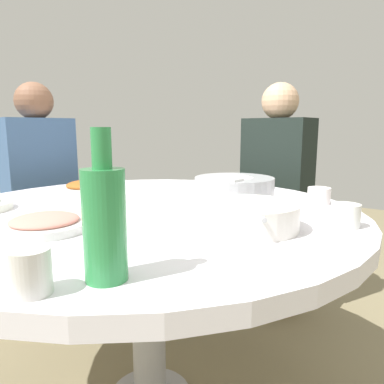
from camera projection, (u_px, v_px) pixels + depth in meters
round_dining_table at (147, 229)px, 1.21m from camera, size 1.39×1.39×0.72m
rice_bowl at (234, 189)px, 1.31m from camera, size 0.29×0.29×0.10m
soup_bowl at (249, 216)px, 0.95m from camera, size 0.26×0.26×0.07m
dish_shrimp at (45, 223)px, 0.94m from camera, size 0.23×0.23×0.04m
dish_stirfry at (89, 187)px, 1.50m from camera, size 0.25×0.25×0.05m
green_bottle at (104, 221)px, 0.61m from camera, size 0.07×0.07×0.26m
tea_cup_near at (346, 215)px, 0.97m from camera, size 0.08×0.08×0.06m
tea_cup_far at (30, 272)px, 0.57m from camera, size 0.07×0.07×0.07m
tea_cup_side at (319, 196)px, 1.26m from camera, size 0.08×0.08×0.06m
stool_for_diner_left at (273, 266)px, 2.01m from camera, size 0.32×0.32×0.46m
diner_left at (277, 168)px, 1.91m from camera, size 0.35×0.36×0.76m
stool_for_diner_right at (46, 267)px, 1.99m from camera, size 0.36×0.36×0.46m
diner_right at (39, 169)px, 1.89m from camera, size 0.40×0.38×0.76m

